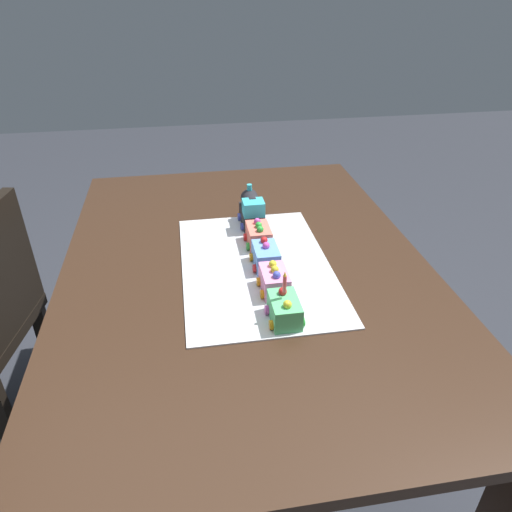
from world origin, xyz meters
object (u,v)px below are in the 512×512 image
(dining_table, at_px, (246,294))
(cake_car_caboose_sky_blue, at_px, (266,256))
(cake_car_gondola_bubblegum, at_px, (274,280))
(cake_car_flatbed_mint_green, at_px, (285,310))
(cake_locomotive, at_px, (252,211))
(birthday_candle, at_px, (285,282))
(cake_car_tanker_coral, at_px, (259,235))

(dining_table, distance_m, cake_car_caboose_sky_blue, 0.15)
(cake_car_gondola_bubblegum, bearing_deg, cake_car_flatbed_mint_green, 0.00)
(cake_car_caboose_sky_blue, bearing_deg, cake_locomotive, -180.00)
(cake_car_gondola_bubblegum, height_order, cake_car_flatbed_mint_green, same)
(dining_table, xyz_separation_m, cake_car_gondola_bubblegum, (0.15, 0.05, 0.14))
(dining_table, xyz_separation_m, birthday_candle, (0.26, 0.05, 0.21))
(cake_locomotive, xyz_separation_m, cake_car_flatbed_mint_green, (0.48, 0.00, -0.02))
(cake_car_caboose_sky_blue, bearing_deg, cake_car_tanker_coral, 180.00)
(cake_car_tanker_coral, bearing_deg, cake_car_gondola_bubblegum, 0.00)
(cake_car_gondola_bubblegum, distance_m, cake_car_flatbed_mint_green, 0.12)
(cake_car_caboose_sky_blue, distance_m, cake_car_gondola_bubblegum, 0.12)
(cake_car_flatbed_mint_green, distance_m, birthday_candle, 0.07)
(cake_car_gondola_bubblegum, bearing_deg, birthday_candle, -0.00)
(cake_car_tanker_coral, distance_m, cake_car_caboose_sky_blue, 0.12)
(cake_car_gondola_bubblegum, distance_m, birthday_candle, 0.13)
(cake_car_caboose_sky_blue, height_order, birthday_candle, birthday_candle)
(dining_table, relative_size, cake_car_caboose_sky_blue, 14.00)
(cake_locomotive, relative_size, cake_car_flatbed_mint_green, 1.40)
(cake_car_flatbed_mint_green, bearing_deg, cake_car_caboose_sky_blue, 180.00)
(cake_car_caboose_sky_blue, bearing_deg, cake_car_gondola_bubblegum, 0.00)
(cake_car_tanker_coral, height_order, birthday_candle, birthday_candle)
(dining_table, height_order, birthday_candle, birthday_candle)
(cake_locomotive, distance_m, cake_car_flatbed_mint_green, 0.48)
(cake_car_caboose_sky_blue, height_order, cake_car_flatbed_mint_green, same)
(cake_locomotive, height_order, cake_car_flatbed_mint_green, cake_locomotive)
(cake_car_flatbed_mint_green, bearing_deg, cake_car_tanker_coral, 180.00)
(cake_locomotive, xyz_separation_m, birthday_candle, (0.47, 0.00, 0.05))
(cake_car_flatbed_mint_green, bearing_deg, birthday_candle, -180.00)
(cake_car_tanker_coral, xyz_separation_m, cake_car_caboose_sky_blue, (0.12, 0.00, -0.00))
(cake_car_tanker_coral, bearing_deg, birthday_candle, -0.00)
(cake_locomotive, relative_size, cake_car_tanker_coral, 1.40)
(birthday_candle, bearing_deg, cake_car_caboose_sky_blue, 180.00)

